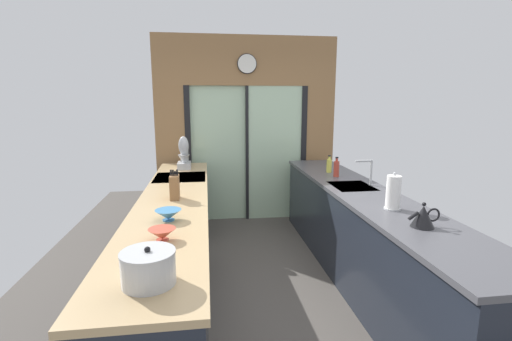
{
  "coord_description": "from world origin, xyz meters",
  "views": [
    {
      "loc": [
        -0.6,
        -2.95,
        1.8
      ],
      "look_at": [
        -0.09,
        0.73,
        1.07
      ],
      "focal_mm": 25.48,
      "sensor_mm": 36.0,
      "label": 1
    }
  ],
  "objects": [
    {
      "name": "ground_plane",
      "position": [
        0.0,
        0.6,
        -0.01
      ],
      "size": [
        5.04,
        7.6,
        0.02
      ],
      "primitive_type": "cube",
      "color": "#4C4742"
    },
    {
      "name": "back_wall_unit",
      "position": [
        0.0,
        2.4,
        1.52
      ],
      "size": [
        2.64,
        0.12,
        2.7
      ],
      "color": "olive",
      "rests_on": "ground_plane"
    },
    {
      "name": "left_counter_run",
      "position": [
        -0.91,
        0.13,
        0.47
      ],
      "size": [
        0.62,
        3.8,
        0.92
      ],
      "color": "#1E232D",
      "rests_on": "ground_plane"
    },
    {
      "name": "right_counter_run",
      "position": [
        0.91,
        0.3,
        0.46
      ],
      "size": [
        0.62,
        3.8,
        0.92
      ],
      "color": "#1E232D",
      "rests_on": "ground_plane"
    },
    {
      "name": "sink_faucet",
      "position": [
        1.06,
        0.55,
        1.1
      ],
      "size": [
        0.19,
        0.02,
        0.27
      ],
      "color": "#B7BABC",
      "rests_on": "right_counter_run"
    },
    {
      "name": "oven_range",
      "position": [
        -0.91,
        1.25,
        0.46
      ],
      "size": [
        0.6,
        0.6,
        0.92
      ],
      "color": "#B7BABC",
      "rests_on": "ground_plane"
    },
    {
      "name": "mixing_bowl_near",
      "position": [
        -0.89,
        -0.71,
        0.96
      ],
      "size": [
        0.17,
        0.17,
        0.08
      ],
      "color": "#BC4C38",
      "rests_on": "left_counter_run"
    },
    {
      "name": "mixing_bowl_far",
      "position": [
        -0.89,
        -0.31,
        0.96
      ],
      "size": [
        0.19,
        0.19,
        0.08
      ],
      "color": "teal",
      "rests_on": "left_counter_run"
    },
    {
      "name": "knife_block",
      "position": [
        -0.89,
        0.28,
        1.03
      ],
      "size": [
        0.08,
        0.14,
        0.27
      ],
      "color": "brown",
      "rests_on": "left_counter_run"
    },
    {
      "name": "stand_mixer",
      "position": [
        -0.89,
        1.79,
        1.08
      ],
      "size": [
        0.17,
        0.27,
        0.42
      ],
      "color": "#B7BABC",
      "rests_on": "left_counter_run"
    },
    {
      "name": "stock_pot",
      "position": [
        -0.89,
        -1.26,
        1.0
      ],
      "size": [
        0.27,
        0.27,
        0.19
      ],
      "color": "#B7BABC",
      "rests_on": "left_counter_run"
    },
    {
      "name": "kettle",
      "position": [
        0.89,
        -0.7,
        1.0
      ],
      "size": [
        0.24,
        0.16,
        0.18
      ],
      "color": "black",
      "rests_on": "right_counter_run"
    },
    {
      "name": "soap_bottle_near",
      "position": [
        0.89,
        1.02,
        1.02
      ],
      "size": [
        0.07,
        0.07,
        0.23
      ],
      "color": "#B23D2D",
      "rests_on": "right_counter_run"
    },
    {
      "name": "soap_bottle_far",
      "position": [
        0.89,
        1.28,
        1.01
      ],
      "size": [
        0.07,
        0.07,
        0.21
      ],
      "color": "#D1CC4C",
      "rests_on": "right_counter_run"
    },
    {
      "name": "paper_towel_roll",
      "position": [
        0.89,
        -0.28,
        1.06
      ],
      "size": [
        0.13,
        0.13,
        0.31
      ],
      "color": "#B7BABC",
      "rests_on": "right_counter_run"
    }
  ]
}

